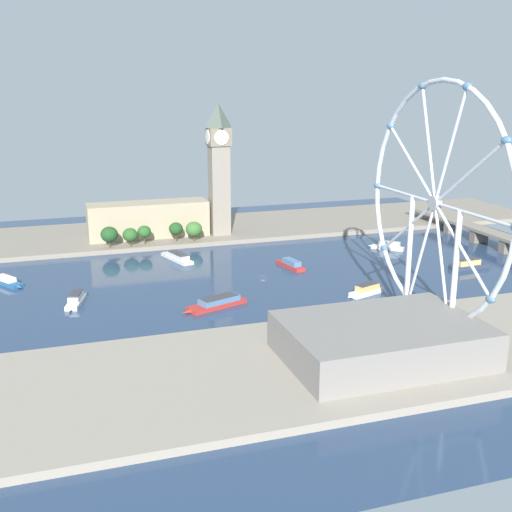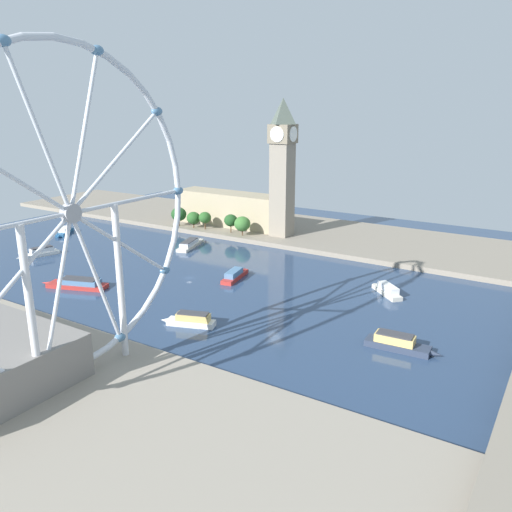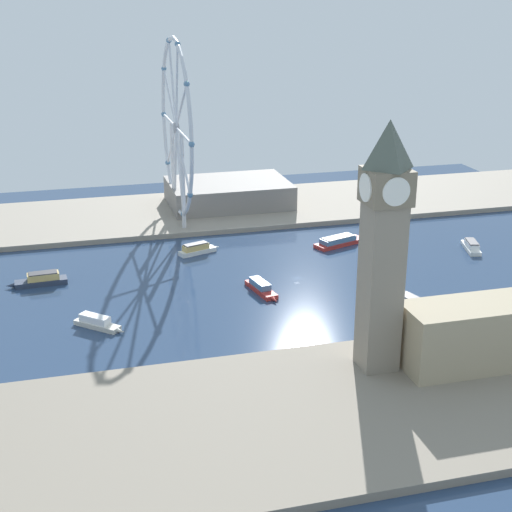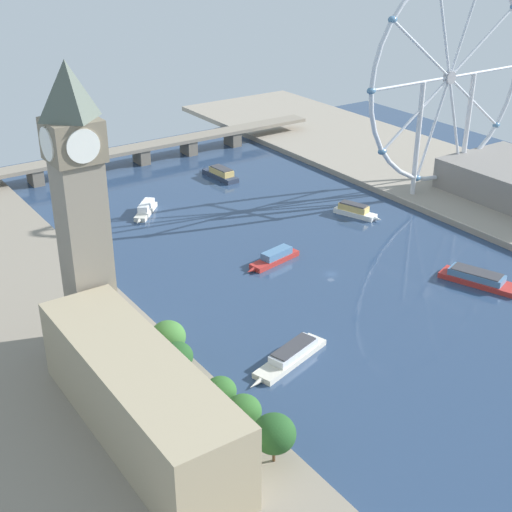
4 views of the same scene
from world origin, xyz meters
The scene contains 17 objects.
ground_plane centered at (0.00, 0.00, 0.00)m, with size 413.76×413.76×0.00m, color navy.
riverbank_left centered at (-121.88, 0.00, 1.50)m, with size 90.00×520.00×3.00m, color gray.
riverbank_right centered at (121.88, 0.00, 1.50)m, with size 90.00×520.00×3.00m, color gray.
clock_tower centered at (-98.64, 1.26, 50.31)m, with size 15.97×15.97×90.83m.
parliament_block centered at (-106.46, -47.97, 15.07)m, with size 22.00×82.46×24.13m, color tan.
tree_row_embankment centered at (-84.13, -50.04, 11.30)m, with size 13.54×67.39×13.79m.
ferris_wheel centered at (103.75, 41.00, 57.52)m, with size 105.11×3.20×106.47m.
riverside_hall centered at (128.28, 4.90, 10.47)m, with size 52.63×75.76×14.93m, color gray.
river_bridge centered at (0.00, 168.43, 7.54)m, with size 225.76×12.46×10.22m.
tour_boat_0 centered at (-12.25, 21.50, 2.05)m, with size 28.02×10.47×5.08m.
tour_boat_1 centered at (-49.67, -39.62, 1.99)m, with size 35.22×15.44×4.86m.
tour_boat_2 centered at (15.63, -104.51, 2.24)m, with size 25.83×11.96×5.49m.
tour_boat_3 centered at (23.52, 121.46, 2.49)m, with size 8.79×28.75×6.14m.
tour_boat_4 centered at (-29.02, -138.31, 1.85)m, with size 23.91×17.36×4.52m.
tour_boat_5 centered at (42.04, -38.40, 2.10)m, with size 18.87×35.63×5.00m.
tour_boat_6 centered at (48.19, 40.46, 2.47)m, with size 12.31×24.00×5.89m.
tour_boat_7 centered at (-32.35, 98.39, 2.21)m, with size 19.71×20.84×5.32m.
Camera 1 is at (336.23, -115.30, 107.80)m, focal length 45.59 mm.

